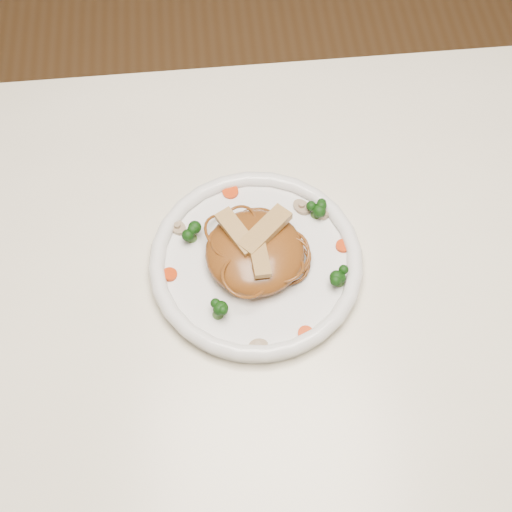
{
  "coord_description": "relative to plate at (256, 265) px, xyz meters",
  "views": [
    {
      "loc": [
        -0.08,
        -0.36,
        1.52
      ],
      "look_at": [
        -0.04,
        0.05,
        0.78
      ],
      "focal_mm": 48.33,
      "sensor_mm": 36.0,
      "label": 1
    }
  ],
  "objects": [
    {
      "name": "carrot_3",
      "position": [
        -0.02,
        0.11,
        0.01
      ],
      "size": [
        0.02,
        0.02,
        0.0
      ],
      "primitive_type": "cylinder",
      "rotation": [
        0.0,
        0.0,
        -0.18
      ],
      "color": "#CA3807",
      "rests_on": "plate"
    },
    {
      "name": "carrot_2",
      "position": [
        0.11,
        0.01,
        0.01
      ],
      "size": [
        0.02,
        0.02,
        0.0
      ],
      "primitive_type": "cylinder",
      "rotation": [
        0.0,
        0.0,
        0.32
      ],
      "color": "#CA3807",
      "rests_on": "plate"
    },
    {
      "name": "mushroom_1",
      "position": [
        0.09,
        0.06,
        0.01
      ],
      "size": [
        0.03,
        0.03,
        0.01
      ],
      "primitive_type": "cylinder",
      "rotation": [
        0.0,
        0.0,
        1.39
      ],
      "color": "tan",
      "rests_on": "plate"
    },
    {
      "name": "chicken_c",
      "position": [
        0.0,
        -0.01,
        0.05
      ],
      "size": [
        0.02,
        0.06,
        0.01
      ],
      "primitive_type": "cube",
      "rotation": [
        0.0,
        0.0,
        4.79
      ],
      "color": "tan",
      "rests_on": "noodle_mound"
    },
    {
      "name": "broccoli_2",
      "position": [
        -0.05,
        -0.07,
        0.03
      ],
      "size": [
        0.03,
        0.03,
        0.03
      ],
      "primitive_type": null,
      "rotation": [
        0.0,
        0.0,
        -0.18
      ],
      "color": "#0F3B0C",
      "rests_on": "plate"
    },
    {
      "name": "mushroom_3",
      "position": [
        0.07,
        0.07,
        0.01
      ],
      "size": [
        0.04,
        0.04,
        0.01
      ],
      "primitive_type": "cylinder",
      "rotation": [
        0.0,
        0.0,
        2.18
      ],
      "color": "tan",
      "rests_on": "plate"
    },
    {
      "name": "broccoli_1",
      "position": [
        -0.08,
        0.04,
        0.02
      ],
      "size": [
        0.04,
        0.04,
        0.03
      ],
      "primitive_type": null,
      "rotation": [
        0.0,
        0.0,
        0.43
      ],
      "color": "#0F3B0C",
      "rests_on": "plate"
    },
    {
      "name": "ground",
      "position": [
        0.04,
        -0.05,
        -0.76
      ],
      "size": [
        4.0,
        4.0,
        0.0
      ],
      "primitive_type": "plane",
      "color": "brown",
      "rests_on": "ground"
    },
    {
      "name": "mushroom_2",
      "position": [
        -0.1,
        0.06,
        0.01
      ],
      "size": [
        0.04,
        0.04,
        0.01
      ],
      "primitive_type": "cylinder",
      "rotation": [
        0.0,
        0.0,
        -0.83
      ],
      "color": "tan",
      "rests_on": "plate"
    },
    {
      "name": "mushroom_0",
      "position": [
        -0.01,
        -0.11,
        0.01
      ],
      "size": [
        0.03,
        0.03,
        0.01
      ],
      "primitive_type": "cylinder",
      "rotation": [
        0.0,
        0.0,
        0.18
      ],
      "color": "tan",
      "rests_on": "plate"
    },
    {
      "name": "chicken_a",
      "position": [
        0.01,
        0.02,
        0.05
      ],
      "size": [
        0.07,
        0.07,
        0.01
      ],
      "primitive_type": "cube",
      "rotation": [
        0.0,
        0.0,
        0.75
      ],
      "color": "tan",
      "rests_on": "noodle_mound"
    },
    {
      "name": "plate",
      "position": [
        0.0,
        0.0,
        0.0
      ],
      "size": [
        0.27,
        0.27,
        0.02
      ],
      "primitive_type": "cylinder",
      "rotation": [
        0.0,
        0.0,
        -0.03
      ],
      "color": "white",
      "rests_on": "table"
    },
    {
      "name": "noodle_mound",
      "position": [
        -0.0,
        0.0,
        0.03
      ],
      "size": [
        0.14,
        0.14,
        0.04
      ],
      "primitive_type": "ellipsoid",
      "rotation": [
        0.0,
        0.0,
        -0.18
      ],
      "color": "brown",
      "rests_on": "plate"
    },
    {
      "name": "broccoli_3",
      "position": [
        0.1,
        -0.04,
        0.02
      ],
      "size": [
        0.04,
        0.04,
        0.03
      ],
      "primitive_type": null,
      "rotation": [
        0.0,
        0.0,
        0.36
      ],
      "color": "#0F3B0C",
      "rests_on": "plate"
    },
    {
      "name": "broccoli_0",
      "position": [
        0.08,
        0.06,
        0.02
      ],
      "size": [
        0.03,
        0.03,
        0.03
      ],
      "primitive_type": null,
      "rotation": [
        0.0,
        0.0,
        -0.08
      ],
      "color": "#0F3B0C",
      "rests_on": "plate"
    },
    {
      "name": "table",
      "position": [
        0.04,
        -0.05,
        -0.11
      ],
      "size": [
        1.2,
        0.8,
        0.75
      ],
      "color": "white",
      "rests_on": "ground"
    },
    {
      "name": "carrot_4",
      "position": [
        0.05,
        -0.1,
        0.01
      ],
      "size": [
        0.02,
        0.02,
        0.0
      ],
      "primitive_type": "cylinder",
      "rotation": [
        0.0,
        0.0,
        -0.34
      ],
      "color": "#CA3807",
      "rests_on": "plate"
    },
    {
      "name": "chicken_b",
      "position": [
        -0.02,
        0.02,
        0.05
      ],
      "size": [
        0.05,
        0.07,
        0.01
      ],
      "primitive_type": "cube",
      "rotation": [
        0.0,
        0.0,
        2.08
      ],
      "color": "tan",
      "rests_on": "noodle_mound"
    },
    {
      "name": "carrot_0",
      "position": [
        0.04,
        0.06,
        0.01
      ],
      "size": [
        0.03,
        0.03,
        0.0
      ],
      "primitive_type": "cylinder",
      "rotation": [
        0.0,
        0.0,
        -0.23
      ],
      "color": "#CA3807",
      "rests_on": "plate"
    },
    {
      "name": "carrot_1",
      "position": [
        -0.11,
        -0.01,
        0.01
      ],
      "size": [
        0.02,
        0.02,
        0.0
      ],
      "primitive_type": "cylinder",
      "rotation": [
        0.0,
        0.0,
        -0.11
      ],
      "color": "#CA3807",
      "rests_on": "plate"
    }
  ]
}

